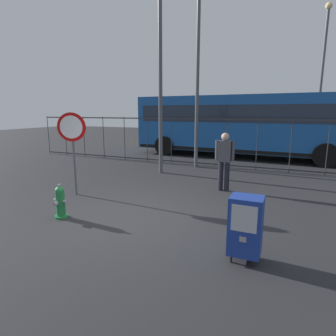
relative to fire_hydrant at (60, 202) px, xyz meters
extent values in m
plane|color=#262628|center=(1.42, 0.61, -0.35)|extent=(60.00, 60.00, 0.00)
cylinder|color=#1E7238|center=(0.00, 0.00, -0.33)|extent=(0.28, 0.28, 0.05)
cylinder|color=#1E7238|center=(0.00, 0.00, -0.03)|extent=(0.19, 0.19, 0.55)
sphere|color=#1E7238|center=(0.00, 0.00, 0.25)|extent=(0.19, 0.19, 0.19)
cylinder|color=gray|center=(0.00, 0.00, 0.37)|extent=(0.06, 0.06, 0.05)
cylinder|color=gray|center=(0.00, -0.13, 0.00)|extent=(0.09, 0.08, 0.09)
cylinder|color=gray|center=(-0.13, 0.00, 0.03)|extent=(0.07, 0.07, 0.07)
cylinder|color=gray|center=(0.13, 0.00, 0.03)|extent=(0.07, 0.07, 0.07)
cylinder|color=black|center=(3.73, -0.36, -0.29)|extent=(0.04, 0.04, 0.12)
cylinder|color=black|center=(4.06, -0.36, -0.29)|extent=(0.04, 0.04, 0.12)
cylinder|color=black|center=(3.73, -0.08, -0.29)|extent=(0.04, 0.04, 0.12)
cylinder|color=black|center=(4.06, -0.08, -0.29)|extent=(0.04, 0.04, 0.12)
cube|color=navy|center=(3.90, -0.22, 0.22)|extent=(0.48, 0.40, 0.90)
cube|color=#B2B7BF|center=(3.90, -0.43, 0.40)|extent=(0.36, 0.01, 0.40)
cube|color=gray|center=(3.90, -0.43, 0.08)|extent=(0.10, 0.02, 0.08)
cylinder|color=#4C4F54|center=(-0.90, 1.49, 0.75)|extent=(0.06, 0.06, 2.20)
cylinder|color=red|center=(-0.90, 1.47, 1.50)|extent=(0.71, 0.31, 0.76)
cylinder|color=white|center=(-0.90, 1.45, 1.50)|extent=(0.56, 0.23, 0.60)
cylinder|color=black|center=(2.64, 3.51, 0.07)|extent=(0.14, 0.14, 0.85)
cylinder|color=black|center=(2.82, 3.51, 0.07)|extent=(0.14, 0.14, 0.85)
cube|color=#3F3F47|center=(2.73, 3.51, 0.80)|extent=(0.36, 0.20, 0.60)
sphere|color=tan|center=(2.73, 3.51, 1.21)|extent=(0.22, 0.22, 0.22)
cylinder|color=#3F3F47|center=(2.50, 3.51, 0.83)|extent=(0.09, 0.09, 0.55)
cylinder|color=#3F3F47|center=(2.96, 3.51, 0.83)|extent=(0.09, 0.09, 0.55)
cube|color=#2D2D33|center=(1.42, 6.96, 1.60)|extent=(18.00, 0.04, 0.05)
cube|color=#2D2D33|center=(1.42, 6.96, -0.25)|extent=(18.00, 0.04, 0.05)
cylinder|color=#2D2D33|center=(-7.58, 6.96, 0.65)|extent=(0.03, 0.03, 2.00)
cylinder|color=#2D2D33|center=(-6.38, 6.96, 0.65)|extent=(0.03, 0.03, 2.00)
cylinder|color=#2D2D33|center=(-5.18, 6.96, 0.65)|extent=(0.03, 0.03, 2.00)
cylinder|color=#2D2D33|center=(-3.98, 6.96, 0.65)|extent=(0.03, 0.03, 2.00)
cylinder|color=#2D2D33|center=(-2.78, 6.96, 0.65)|extent=(0.03, 0.03, 2.00)
cylinder|color=#2D2D33|center=(-1.58, 6.96, 0.65)|extent=(0.03, 0.03, 2.00)
cylinder|color=#2D2D33|center=(-0.38, 6.96, 0.65)|extent=(0.03, 0.03, 2.00)
cylinder|color=#2D2D33|center=(0.82, 6.96, 0.65)|extent=(0.03, 0.03, 2.00)
cylinder|color=#2D2D33|center=(2.02, 6.96, 0.65)|extent=(0.03, 0.03, 2.00)
cylinder|color=#2D2D33|center=(3.22, 6.96, 0.65)|extent=(0.03, 0.03, 2.00)
cylinder|color=#2D2D33|center=(4.42, 6.96, 0.65)|extent=(0.03, 0.03, 2.00)
cylinder|color=#2D2D33|center=(5.62, 6.96, 0.65)|extent=(0.03, 0.03, 2.00)
cube|color=#19519E|center=(2.14, 9.96, 1.32)|extent=(10.61, 3.00, 2.65)
cube|color=#1E2838|center=(2.14, 9.96, 1.80)|extent=(9.98, 2.99, 0.80)
cube|color=black|center=(2.14, 9.96, 0.10)|extent=(10.40, 3.00, 0.16)
cylinder|color=black|center=(5.75, 8.53, 0.15)|extent=(1.01, 0.33, 1.00)
cylinder|color=black|center=(5.87, 11.03, 0.15)|extent=(1.01, 0.33, 1.00)
cylinder|color=black|center=(-1.59, 8.89, 0.15)|extent=(1.01, 0.33, 1.00)
cylinder|color=black|center=(-1.47, 11.39, 0.15)|extent=(1.01, 0.33, 1.00)
cube|color=gold|center=(0.69, 14.94, 1.32)|extent=(10.66, 3.31, 2.65)
cube|color=#1E2838|center=(0.69, 14.94, 1.80)|extent=(10.04, 3.28, 0.80)
cube|color=black|center=(0.69, 14.94, 0.10)|extent=(10.45, 3.31, 0.16)
cylinder|color=black|center=(4.45, 13.98, 0.15)|extent=(1.02, 0.36, 1.00)
cylinder|color=black|center=(4.26, 16.47, 0.15)|extent=(1.02, 0.36, 1.00)
cylinder|color=black|center=(-2.87, 13.40, 0.15)|extent=(1.02, 0.36, 1.00)
cylinder|color=black|center=(-3.07, 15.90, 0.15)|extent=(1.02, 0.36, 1.00)
cylinder|color=#4C4F54|center=(5.54, 11.85, 3.15)|extent=(0.14, 0.14, 7.00)
sphere|color=#FFD18C|center=(5.54, 11.85, 6.75)|extent=(0.32, 0.32, 0.32)
cylinder|color=#4C4F54|center=(0.04, 4.98, 3.30)|extent=(0.14, 0.14, 7.30)
cylinder|color=#4C4F54|center=(0.89, 6.56, 3.31)|extent=(0.14, 0.14, 7.32)
camera|label=1|loc=(4.42, -4.33, 1.90)|focal=30.02mm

